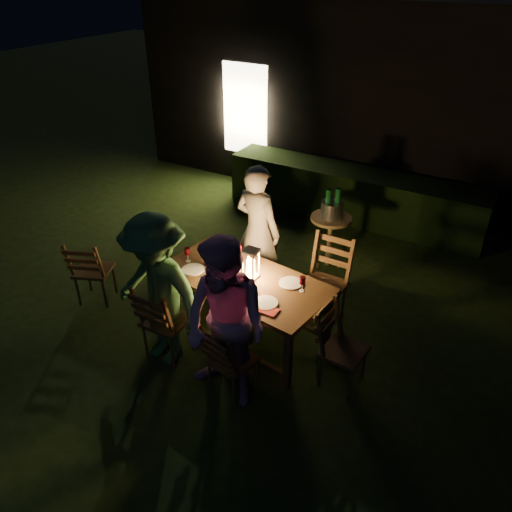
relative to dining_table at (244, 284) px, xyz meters
The scene contains 29 objects.
garden_envelope 5.93m from the dining_table, 85.81° to the left, with size 40.00×40.00×3.20m.
dining_table is the anchor object (origin of this frame).
chair_near_left 0.97m from the dining_table, 127.48° to the right, with size 0.44×0.48×0.98m.
chair_near_right 0.98m from the dining_table, 67.06° to the right, with size 0.48×0.50×0.90m.
chair_far_left 0.98m from the dining_table, 113.12° to the left, with size 0.42×0.45×0.94m.
chair_far_right 1.02m from the dining_table, 47.33° to the left, with size 0.48×0.52×1.08m.
chair_end 1.30m from the dining_table, ahead, with size 0.47×0.44×0.93m.
chair_spare 2.03m from the dining_table, 169.27° to the right, with size 0.56×0.58×0.94m.
person_house_side 0.95m from the dining_table, 111.42° to the left, with size 0.62×0.41×1.70m, color #BEB0A2.
person_opp_right 0.95m from the dining_table, 68.58° to the right, with size 0.85×0.66×1.75m, color #C185B8.
person_opp_left 0.95m from the dining_table, 126.09° to the right, with size 1.11×0.64×1.72m, color #346939.
lantern 0.24m from the dining_table, 37.66° to the left, with size 0.16×0.16×0.35m.
plate_far_left 0.60m from the dining_table, 150.86° to the left, with size 0.25×0.25×0.01m, color white.
plate_near_left 0.60m from the dining_table, 165.54° to the right, with size 0.25×0.25×0.01m, color white.
plate_far_right 0.51m from the dining_table, 18.72° to the left, with size 0.25×0.25×0.01m, color white.
plate_near_right 0.51m from the dining_table, 33.39° to the right, with size 0.25×0.25×0.01m, color white.
wineglass_a 0.44m from the dining_table, 129.64° to the left, with size 0.06×0.06×0.18m, color #59070F, non-canonical shape.
wineglass_b 0.75m from the dining_table, behind, with size 0.06×0.06×0.18m, color #59070F, non-canonical shape.
wineglass_c 0.44m from the dining_table, 50.36° to the right, with size 0.06×0.06×0.18m, color #59070F, non-canonical shape.
wineglass_d 0.67m from the dining_table, ahead, with size 0.06×0.06×0.18m, color #59070F, non-canonical shape.
wineglass_e 0.36m from the dining_table, 115.77° to the right, with size 0.06×0.06×0.18m, color silver, non-canonical shape.
bottle_table 0.33m from the dining_table, behind, with size 0.07×0.07×0.28m, color #0F471E.
napkin_left 0.36m from the dining_table, 122.45° to the right, with size 0.18×0.14×0.01m, color red.
napkin_right 0.63m from the dining_table, 35.95° to the right, with size 0.18×0.14×0.01m, color red.
phone 0.69m from the dining_table, 161.52° to the right, with size 0.14×0.07×0.01m, color black.
side_table 1.88m from the dining_table, 83.49° to the left, with size 0.55×0.55×0.74m.
ice_bucket 1.89m from the dining_table, 83.49° to the left, with size 0.30×0.30×0.22m, color #A5A8AD.
bottle_bucket_a 1.85m from the dining_table, 84.89° to the left, with size 0.07×0.07×0.32m, color #0F471E.
bottle_bucket_b 1.94m from the dining_table, 82.15° to the left, with size 0.07×0.07×0.32m, color #0F471E.
Camera 1 is at (1.92, -3.46, 3.75)m, focal length 35.00 mm.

